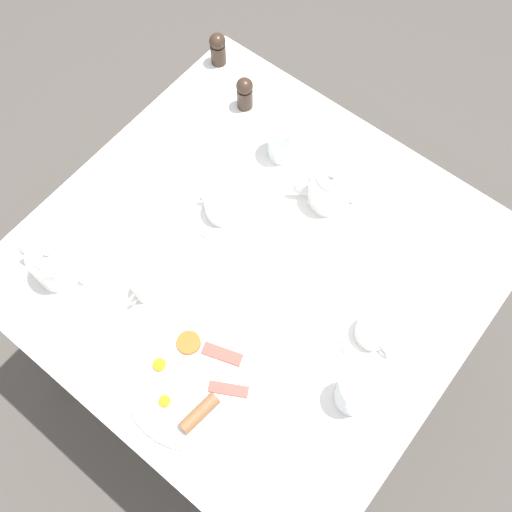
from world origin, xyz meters
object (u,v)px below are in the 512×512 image
object	(u,v)px
water_glass_tall	(284,139)
teacup_with_saucer_left	(374,332)
napkin_folded	(202,141)
teapot_near	(330,188)
breakfast_plate	(193,380)
salt_grinder	(245,93)
water_glass_short	(356,392)
pepper_grinder	(218,48)
teapot_far	(54,263)
creamer_jug	(144,288)
knife_by_plate	(276,275)
teacup_with_saucer_right	(222,209)
fork_by_plate	(268,483)

from	to	relation	value
water_glass_tall	teacup_with_saucer_left	bearing A→B (deg)	59.96
napkin_folded	teapot_near	bearing A→B (deg)	100.23
breakfast_plate	salt_grinder	bearing A→B (deg)	-149.36
teapot_near	water_glass_short	bearing A→B (deg)	-79.68
pepper_grinder	teapot_far	bearing A→B (deg)	9.71
teacup_with_saucer_left	creamer_jug	bearing A→B (deg)	-62.45
teapot_far	breakfast_plate	bearing A→B (deg)	-16.87
napkin_folded	teapot_far	bearing A→B (deg)	-1.78
breakfast_plate	teapot_near	size ratio (longest dim) A/B	1.77
breakfast_plate	teapot_far	distance (m)	0.41
napkin_folded	breakfast_plate	bearing A→B (deg)	39.31
breakfast_plate	knife_by_plate	bearing A→B (deg)	-177.52
water_glass_tall	creamer_jug	distance (m)	0.51
water_glass_short	creamer_jug	distance (m)	0.52
teapot_far	pepper_grinder	xyz separation A→B (m)	(-0.72, -0.12, 0.00)
breakfast_plate	teapot_near	xyz separation A→B (m)	(-0.55, -0.04, 0.04)
breakfast_plate	water_glass_short	world-z (taller)	water_glass_short
pepper_grinder	creamer_jug	bearing A→B (deg)	26.47
teapot_near	water_glass_tall	bearing A→B (deg)	135.30
teapot_far	pepper_grinder	distance (m)	0.73
napkin_folded	knife_by_plate	xyz separation A→B (m)	(0.18, 0.38, -0.00)
pepper_grinder	water_glass_short	bearing A→B (deg)	57.00
teacup_with_saucer_right	knife_by_plate	bearing A→B (deg)	76.69
teacup_with_saucer_right	creamer_jug	size ratio (longest dim) A/B	2.00
teacup_with_saucer_left	water_glass_tall	world-z (taller)	water_glass_tall
breakfast_plate	teacup_with_saucer_left	distance (m)	0.41
breakfast_plate	napkin_folded	world-z (taller)	breakfast_plate
water_glass_tall	napkin_folded	distance (m)	0.22
teacup_with_saucer_right	salt_grinder	xyz separation A→B (m)	(-0.29, -0.17, 0.03)
teacup_with_saucer_right	water_glass_tall	xyz separation A→B (m)	(-0.23, 0.01, 0.03)
water_glass_short	knife_by_plate	size ratio (longest dim) A/B	0.52
teacup_with_saucer_left	salt_grinder	distance (m)	0.70
water_glass_tall	salt_grinder	size ratio (longest dim) A/B	1.15
teacup_with_saucer_right	water_glass_short	size ratio (longest dim) A/B	1.47
fork_by_plate	knife_by_plate	world-z (taller)	same
teapot_near	teapot_far	xyz separation A→B (m)	(0.55, -0.37, 0.00)
teacup_with_saucer_right	water_glass_tall	bearing A→B (deg)	178.75
napkin_folded	knife_by_plate	world-z (taller)	napkin_folded
teacup_with_saucer_left	teacup_with_saucer_right	distance (m)	0.46
pepper_grinder	fork_by_plate	world-z (taller)	pepper_grinder
knife_by_plate	napkin_folded	bearing A→B (deg)	-115.01
pepper_grinder	salt_grinder	xyz separation A→B (m)	(0.07, 0.15, 0.00)
teapot_far	pepper_grinder	world-z (taller)	teapot_far
teacup_with_saucer_right	breakfast_plate	bearing A→B (deg)	31.44
pepper_grinder	napkin_folded	bearing A→B (deg)	30.68
teacup_with_saucer_right	teacup_with_saucer_left	bearing A→B (deg)	86.54
water_glass_short	pepper_grinder	size ratio (longest dim) A/B	1.06
water_glass_short	napkin_folded	world-z (taller)	water_glass_short
teacup_with_saucer_right	pepper_grinder	xyz separation A→B (m)	(-0.36, -0.32, 0.03)
knife_by_plate	breakfast_plate	bearing A→B (deg)	2.48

